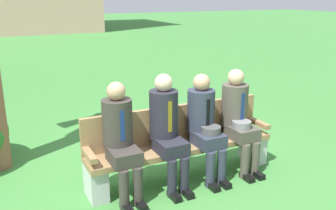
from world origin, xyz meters
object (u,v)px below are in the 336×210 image
seated_man_centerleft (167,126)px  seated_man_rightmost (238,115)px  park_bench (180,143)px  seated_man_leftmost (120,135)px  seated_man_centerright (205,122)px

seated_man_centerleft → seated_man_rightmost: 1.02m
park_bench → seated_man_rightmost: bearing=-9.8°
park_bench → seated_man_leftmost: (-0.82, -0.13, 0.30)m
seated_man_centerright → seated_man_leftmost: bearing=179.6°
seated_man_centerright → seated_man_rightmost: size_ratio=0.99×
park_bench → seated_man_centerright: seated_man_centerright is taller
park_bench → seated_man_centerleft: (-0.24, -0.12, 0.32)m
seated_man_leftmost → seated_man_centerleft: (0.57, 0.00, 0.02)m
seated_man_leftmost → seated_man_centerleft: bearing=0.3°
park_bench → seated_man_centerleft: 0.42m
park_bench → seated_man_centerleft: seated_man_centerleft is taller
seated_man_centerright → seated_man_rightmost: 0.51m
seated_man_centerleft → seated_man_centerright: 0.51m
park_bench → seated_man_leftmost: size_ratio=1.83×
seated_man_rightmost → seated_man_centerright: bearing=-179.8°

